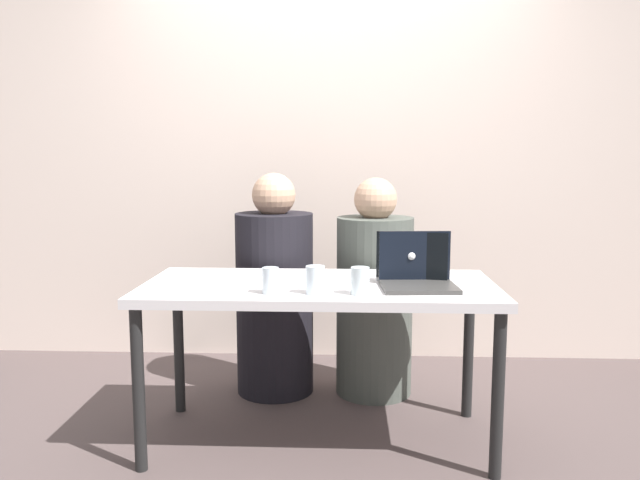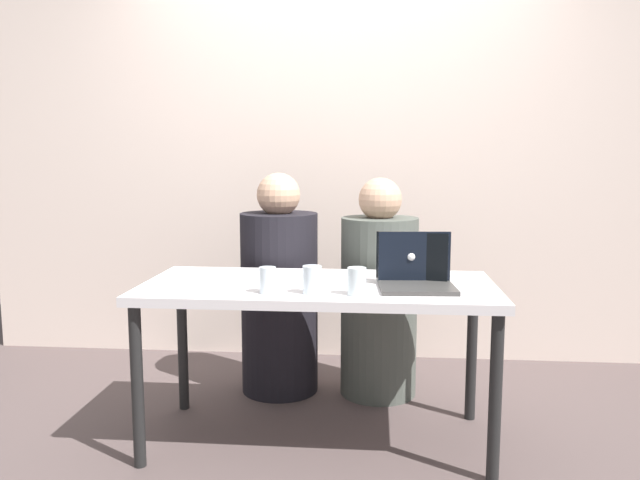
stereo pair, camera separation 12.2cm
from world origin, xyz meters
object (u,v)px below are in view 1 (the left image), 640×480
(person_on_left, at_px, (275,296))
(person_on_right, at_px, (374,299))
(water_glass_right, at_px, (360,283))
(water_glass_center, at_px, (315,282))
(laptop_front_right, at_px, (417,276))
(laptop_back_right, at_px, (413,269))
(water_glass_left, at_px, (271,282))

(person_on_left, height_order, person_on_right, person_on_left)
(person_on_left, relative_size, water_glass_right, 10.69)
(person_on_left, relative_size, water_glass_center, 10.47)
(laptop_front_right, bearing_deg, water_glass_center, -164.98)
(person_on_left, distance_m, laptop_back_right, 0.88)
(person_on_left, relative_size, person_on_right, 1.02)
(person_on_right, distance_m, laptop_back_right, 0.58)
(laptop_front_right, relative_size, laptop_back_right, 0.93)
(water_glass_center, bearing_deg, laptop_back_right, 36.27)
(laptop_front_right, bearing_deg, person_on_left, 131.96)
(person_on_left, height_order, laptop_back_right, person_on_left)
(person_on_left, distance_m, person_on_right, 0.53)
(laptop_back_right, height_order, water_glass_right, laptop_back_right)
(person_on_left, relative_size, laptop_front_right, 3.67)
(water_glass_right, bearing_deg, water_glass_center, 177.61)
(water_glass_right, xyz_separation_m, water_glass_center, (-0.18, 0.01, 0.00))
(person_on_right, height_order, water_glass_center, person_on_right)
(water_glass_right, relative_size, water_glass_center, 0.98)
(person_on_left, xyz_separation_m, water_glass_left, (0.08, -0.81, 0.24))
(laptop_front_right, relative_size, water_glass_right, 2.92)
(water_glass_left, bearing_deg, laptop_front_right, 13.87)
(laptop_front_right, relative_size, water_glass_left, 3.04)
(person_on_right, relative_size, water_glass_left, 10.92)
(person_on_left, xyz_separation_m, water_glass_right, (0.44, -0.82, 0.24))
(water_glass_right, distance_m, water_glass_center, 0.18)
(person_on_right, xyz_separation_m, water_glass_center, (-0.27, -0.81, 0.26))
(laptop_front_right, bearing_deg, water_glass_left, -169.97)
(water_glass_left, bearing_deg, water_glass_right, -0.51)
(laptop_front_right, distance_m, laptop_back_right, 0.17)
(laptop_front_right, bearing_deg, water_glass_right, -151.92)
(laptop_back_right, bearing_deg, laptop_front_right, 101.87)
(person_on_left, bearing_deg, water_glass_center, 100.65)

